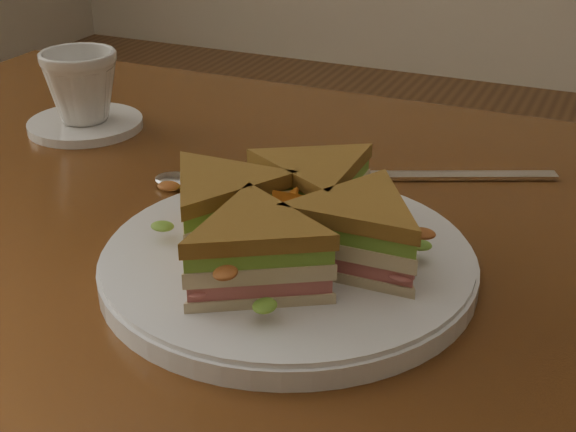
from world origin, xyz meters
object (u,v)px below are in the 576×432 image
Objects in this scene: plate at (288,264)px; spoon at (200,185)px; saucer at (86,124)px; table at (285,336)px; knife at (440,176)px; coffee_cup at (81,86)px; sandwich_wedges at (288,222)px.

plate is 0.18m from spoon.
plate is 2.25× the size of saucer.
spoon is at bearing 142.21° from plate.
spoon is (-0.14, 0.11, -0.00)m from plate.
table is 0.12m from plate.
spoon is 0.91× the size of knife.
table is at bearing 116.70° from plate.
spoon is at bearing 152.94° from table.
knife is at bearing 14.87° from coffee_cup.
plate is at bearing -30.35° from saucer.
sandwich_wedges is at bearing -63.30° from table.
sandwich_wedges is 0.18m from spoon.
plate is 0.40m from saucer.
sandwich_wedges is 0.40m from coffee_cup.
coffee_cup is (-0.41, -0.03, 0.05)m from knife.
plate is at bearing 33.69° from sandwich_wedges.
plate reaches higher than saucer.
spoon is at bearing 142.21° from sandwich_wedges.
sandwich_wedges reaches higher than spoon.
plate is at bearing -45.05° from spoon.
saucer is at bearing 154.65° from table.
knife is (0.20, 0.12, -0.00)m from spoon.
saucer is at bearing 149.65° from sandwich_wedges.
table is 0.37m from saucer.
coffee_cup reaches higher than spoon.
spoon reaches higher than table.
spoon is at bearing -174.27° from knife.
saucer is at bearing 148.38° from spoon.
knife is 0.41m from coffee_cup.
sandwich_wedges is at bearing -30.35° from saucer.
plate reaches higher than table.
table is 5.97× the size of knife.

